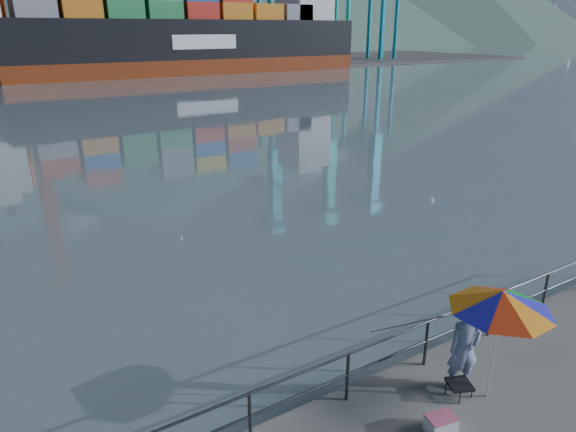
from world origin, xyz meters
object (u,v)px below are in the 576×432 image
at_px(cooler_bag, 441,424).
at_px(container_ship, 202,32).
at_px(beach_umbrella, 502,301).
at_px(fisherman, 464,348).

height_order(cooler_bag, container_ship, container_ship).
bearing_deg(beach_umbrella, cooler_bag, -173.67).
distance_m(fisherman, container_ship, 77.93).
bearing_deg(fisherman, cooler_bag, -131.78).
relative_size(beach_umbrella, cooler_bag, 4.99).
bearing_deg(beach_umbrella, container_ship, 70.48).
bearing_deg(container_ship, fisherman, -109.78).
xyz_separation_m(fisherman, container_ship, (26.32, 73.18, 5.02)).
xyz_separation_m(fisherman, beach_umbrella, (0.21, -0.46, 1.16)).
relative_size(beach_umbrella, container_ship, 0.04).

